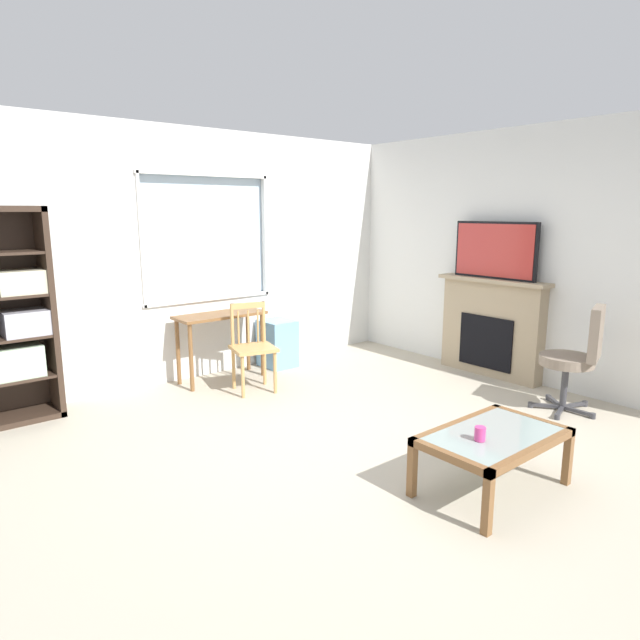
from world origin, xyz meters
The scene contains 11 objects.
ground centered at (0.00, 0.00, -0.01)m, with size 6.22×6.14×0.02m, color #B2A893.
wall_back_with_window centered at (-0.02, 2.57, 1.32)m, with size 5.22×0.15×2.69m.
wall_right centered at (2.67, 0.00, 1.35)m, with size 0.12×5.34×2.69m, color silver.
desk_under_window centered at (0.08, 2.22, 0.61)m, with size 0.97×0.40×0.74m.
wooden_chair centered at (0.15, 1.71, 0.46)m, with size 0.51×0.49×0.90m.
plastic_drawer_unit centered at (0.86, 2.27, 0.28)m, with size 0.35×0.40×0.56m, color #72ADDB.
fireplace centered at (2.51, 0.47, 0.55)m, with size 0.26×1.30×1.10m.
tv centered at (2.49, 0.47, 1.41)m, with size 0.06×0.99×0.62m.
office_chair centered at (2.08, -0.71, 0.55)m, with size 0.58×0.56×1.00m.
coffee_table centered at (0.24, -1.06, 0.34)m, with size 0.98×0.61×0.40m.
sippy_cup centered at (0.07, -1.07, 0.45)m, with size 0.07×0.07×0.09m, color #DB3D84.
Camera 1 is at (-2.77, -2.93, 1.83)m, focal length 30.74 mm.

